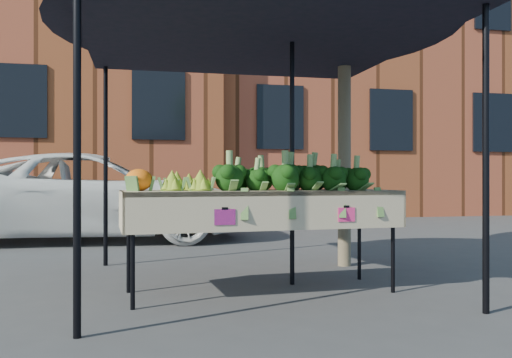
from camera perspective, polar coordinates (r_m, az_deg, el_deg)
name	(u,v)px	position (r m, az deg, el deg)	size (l,w,h in m)	color
ground	(251,297)	(4.66, -0.49, -12.38)	(90.00, 90.00, 0.00)	#343437
table	(261,241)	(4.75, 0.52, -6.64)	(2.45, 0.96, 0.90)	#BAAA8E
canopy	(254,140)	(5.11, -0.18, 4.15)	(3.16, 3.16, 2.74)	black
broccoli_heap	(290,174)	(4.82, 3.64, 0.57)	(1.40, 0.60, 0.30)	black
romanesco_cluster	(185,177)	(4.66, -7.59, 0.17)	(0.46, 0.60, 0.23)	#A1BA2F
cauliflower_pair	(139,179)	(4.56, -12.33, 0.03)	(0.23, 0.23, 0.20)	orange
vehicle	(94,85)	(9.40, -16.78, 9.55)	(2.36, 1.42, 5.13)	white
street_tree	(344,78)	(6.38, 9.36, 10.51)	(2.20, 2.20, 4.33)	#1E4C14
building_right	(378,84)	(19.00, 12.79, 9.81)	(12.00, 8.00, 8.50)	brown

